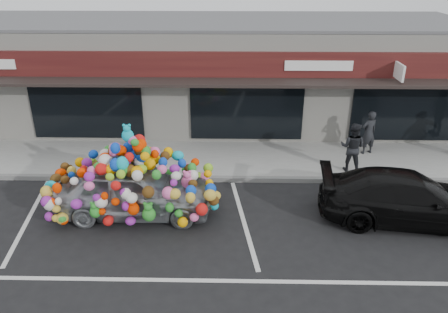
{
  "coord_description": "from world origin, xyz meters",
  "views": [
    {
      "loc": [
        2.47,
        -10.05,
        6.65
      ],
      "look_at": [
        2.24,
        1.4,
        1.39
      ],
      "focal_mm": 35.0,
      "sensor_mm": 36.0,
      "label": 1
    }
  ],
  "objects_px": {
    "pedestrian_a": "(369,132)",
    "pedestrian_b": "(352,147)",
    "toy_car": "(133,184)",
    "black_sedan": "(408,198)"
  },
  "relations": [
    {
      "from": "pedestrian_a",
      "to": "pedestrian_b",
      "type": "xyz_separation_m",
      "value": [
        -0.93,
        -1.41,
        0.04
      ]
    },
    {
      "from": "pedestrian_a",
      "to": "pedestrian_b",
      "type": "relative_size",
      "value": 0.96
    },
    {
      "from": "toy_car",
      "to": "black_sedan",
      "type": "xyz_separation_m",
      "value": [
        7.53,
        -0.21,
        -0.24
      ]
    },
    {
      "from": "pedestrian_a",
      "to": "pedestrian_b",
      "type": "height_order",
      "value": "pedestrian_b"
    },
    {
      "from": "toy_car",
      "to": "pedestrian_a",
      "type": "bearing_deg",
      "value": -62.84
    },
    {
      "from": "pedestrian_a",
      "to": "toy_car",
      "type": "bearing_deg",
      "value": 6.28
    },
    {
      "from": "pedestrian_b",
      "to": "black_sedan",
      "type": "bearing_deg",
      "value": 132.94
    },
    {
      "from": "toy_car",
      "to": "black_sedan",
      "type": "relative_size",
      "value": 1.0
    },
    {
      "from": "toy_car",
      "to": "pedestrian_b",
      "type": "distance_m",
      "value": 7.15
    },
    {
      "from": "black_sedan",
      "to": "pedestrian_b",
      "type": "bearing_deg",
      "value": 23.54
    }
  ]
}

